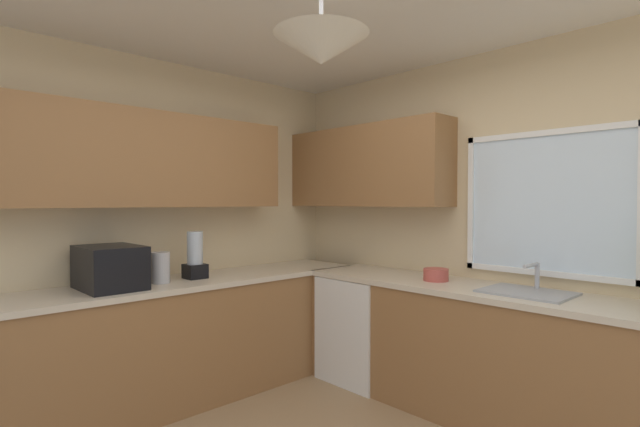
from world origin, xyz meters
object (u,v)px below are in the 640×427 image
(sink_assembly, at_px, (527,292))
(blender_appliance, at_px, (195,257))
(dishwasher, at_px, (365,327))
(kettle, at_px, (160,268))
(bowl, at_px, (436,275))
(microwave, at_px, (110,267))

(sink_assembly, bearing_deg, blender_appliance, -147.98)
(dishwasher, relative_size, blender_appliance, 2.38)
(kettle, distance_m, sink_assembly, 2.51)
(dishwasher, xyz_separation_m, sink_assembly, (1.34, 0.04, 0.49))
(kettle, distance_m, blender_appliance, 0.29)
(blender_appliance, bearing_deg, bowl, 43.07)
(microwave, xyz_separation_m, blender_appliance, (0.00, 0.63, 0.02))
(bowl, bearing_deg, sink_assembly, 0.62)
(blender_appliance, bearing_deg, dishwasher, 61.45)
(kettle, bearing_deg, bowl, 49.40)
(microwave, height_order, sink_assembly, microwave)
(dishwasher, height_order, bowl, bowl)
(microwave, relative_size, sink_assembly, 0.91)
(dishwasher, xyz_separation_m, bowl, (0.67, 0.03, 0.52))
(dishwasher, relative_size, kettle, 3.84)
(sink_assembly, height_order, bowl, sink_assembly)
(kettle, bearing_deg, microwave, -93.32)
(microwave, xyz_separation_m, kettle, (0.02, 0.34, -0.03))
(dishwasher, height_order, blender_appliance, blender_appliance)
(microwave, relative_size, kettle, 2.15)
(kettle, bearing_deg, blender_appliance, 94.01)
(microwave, bearing_deg, bowl, 54.62)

